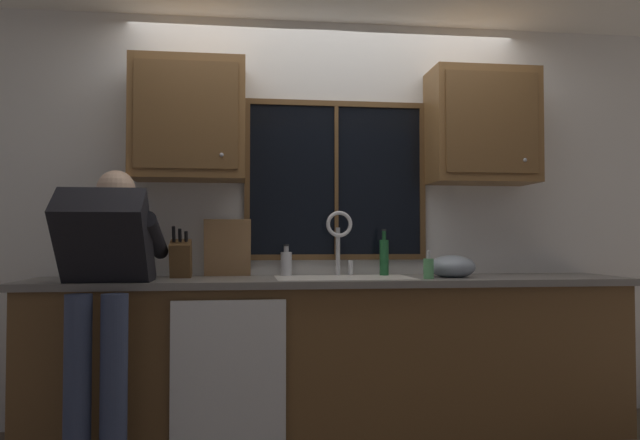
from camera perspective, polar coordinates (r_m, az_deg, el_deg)
back_wall at (r=3.89m, az=0.54°, el=0.05°), size 5.83×0.12×2.55m
window_glass at (r=3.85m, az=1.54°, el=3.80°), size 1.10×0.02×0.95m
window_frame_top at (r=3.92m, az=1.56°, el=11.00°), size 1.17×0.02×0.04m
window_frame_bottom at (r=3.83m, az=1.57°, el=-3.55°), size 1.17×0.02×0.04m
window_frame_left at (r=3.80m, az=-6.95°, el=3.89°), size 0.03×0.02×0.95m
window_frame_right at (r=3.97m, az=9.71°, el=3.67°), size 0.03×0.02×0.95m
window_mullion_center at (r=3.84m, az=1.57°, el=3.82°), size 0.02×0.02×0.95m
lower_cabinet_run at (r=3.62m, az=1.29°, el=-13.11°), size 3.43×0.58×0.88m
countertop at (r=3.54m, az=1.34°, el=-5.84°), size 3.49×0.62×0.04m
dishwasher_front at (r=3.27m, az=-8.69°, el=-14.01°), size 0.60×0.02×0.74m
upper_cabinet_left at (r=3.71m, az=-12.35°, el=9.28°), size 0.67×0.36×0.72m
upper_cabinet_right at (r=3.99m, az=15.15°, el=8.54°), size 0.67×0.36×0.72m
sink at (r=3.56m, az=2.26°, el=-7.07°), size 0.80×0.46×0.21m
faucet at (r=3.72m, az=1.92°, el=-1.43°), size 0.18×0.09×0.40m
person_standing at (r=3.29m, az=-19.80°, el=-5.15°), size 0.53×0.70×1.53m
knife_block at (r=3.61m, az=-13.11°, el=-3.67°), size 0.12×0.18×0.32m
cutting_board at (r=3.71m, az=-8.79°, el=-2.64°), size 0.28×0.09×0.35m
mixing_bowl at (r=3.68m, az=12.44°, el=-4.36°), size 0.28×0.28×0.14m
soap_dispenser at (r=3.50m, az=10.29°, el=-4.51°), size 0.06×0.07×0.16m
bottle_green_glass at (r=3.71m, az=-3.23°, el=-4.10°), size 0.07×0.07×0.20m
bottle_tall_clear at (r=3.76m, az=6.12°, el=-3.45°), size 0.06×0.06×0.29m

